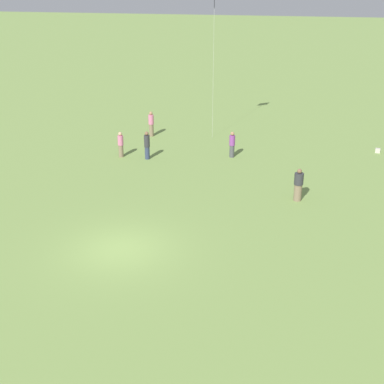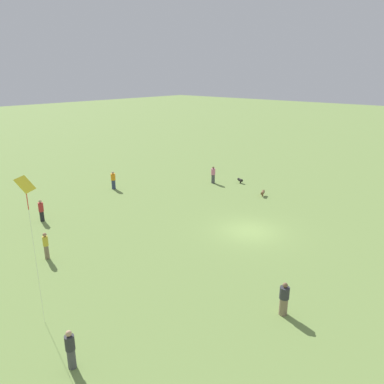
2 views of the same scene
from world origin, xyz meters
TOP-DOWN VIEW (x-y plane):
  - ground_plane at (0.00, 0.00)m, footprint 240.00×240.00m
  - person_1 at (-6.70, 7.28)m, footprint 0.65×0.65m
  - person_2 at (7.09, 12.00)m, footprint 0.36×0.36m
  - person_3 at (9.77, -7.98)m, footprint 0.61×0.61m
  - person_5 at (13.21, 9.14)m, footprint 0.45×0.45m
  - person_7 at (-2.15, 15.89)m, footprint 0.45×0.45m
  - person_9 at (15.89, 0.24)m, footprint 0.63×0.63m
  - kite_3 at (1.37, 15.21)m, footprint 0.82×0.90m
  - dog_0 at (7.68, -9.88)m, footprint 0.70×0.41m
  - dog_1 at (3.57, -7.70)m, footprint 0.54×0.86m

SIDE VIEW (x-z plane):
  - ground_plane at x=0.00m, z-range 0.00..0.00m
  - dog_0 at x=7.68m, z-range 0.08..0.57m
  - dog_1 at x=3.57m, z-range 0.09..0.62m
  - person_1 at x=-6.70m, z-range -0.02..1.69m
  - person_7 at x=-2.15m, z-range 0.00..1.72m
  - person_5 at x=13.21m, z-range 0.00..1.74m
  - person_3 at x=9.77m, z-range -0.01..1.77m
  - person_9 at x=15.89m, z-range -0.02..1.78m
  - person_2 at x=7.09m, z-range 0.02..1.77m
  - kite_3 at x=1.37m, z-range 2.95..9.96m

